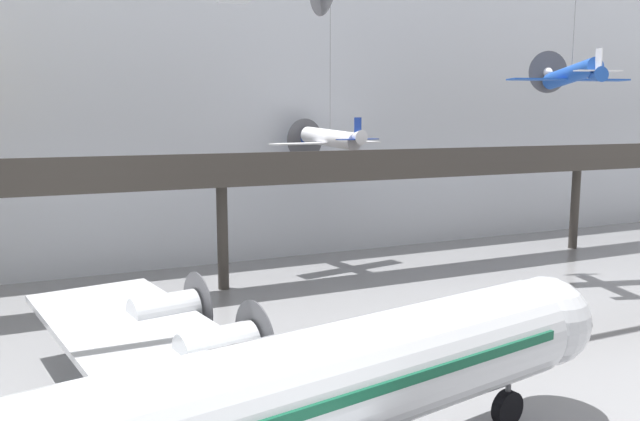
% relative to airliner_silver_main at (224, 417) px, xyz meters
% --- Properties ---
extents(hangar_back_wall, '(140.00, 3.00, 23.17)m').
position_rel_airliner_silver_main_xyz_m(hangar_back_wall, '(6.73, 32.04, 8.14)').
color(hangar_back_wall, silver).
rests_on(hangar_back_wall, ground).
extents(mezzanine_walkway, '(110.00, 3.20, 8.80)m').
position_rel_airliner_silver_main_xyz_m(mezzanine_walkway, '(6.73, 22.58, 3.74)').
color(mezzanine_walkway, '#38332D').
rests_on(mezzanine_walkway, ground).
extents(airliner_silver_main, '(29.25, 33.57, 9.78)m').
position_rel_airliner_silver_main_xyz_m(airliner_silver_main, '(0.00, 0.00, 0.00)').
color(airliner_silver_main, silver).
rests_on(airliner_silver_main, ground).
extents(suspended_plane_blue_trainer, '(7.95, 6.68, 7.22)m').
position_rel_airliner_silver_main_xyz_m(suspended_plane_blue_trainer, '(27.51, 15.75, 10.12)').
color(suspended_plane_blue_trainer, '#1E4CAD').
extents(suspended_plane_white_twin, '(8.88, 7.31, 11.86)m').
position_rel_airliner_silver_main_xyz_m(suspended_plane_white_twin, '(15.32, 25.74, 5.96)').
color(suspended_plane_white_twin, silver).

